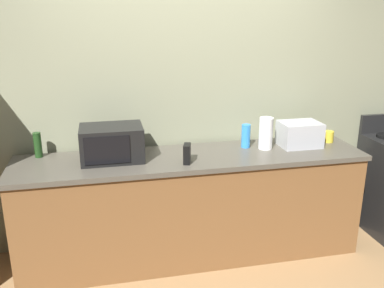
# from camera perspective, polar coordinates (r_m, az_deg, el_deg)

# --- Properties ---
(ground_plane) EXTENTS (8.00, 8.00, 0.00)m
(ground_plane) POSITION_cam_1_polar(r_m,az_deg,el_deg) (3.47, 1.48, -17.99)
(ground_plane) COLOR #A87F51
(back_wall) EXTENTS (6.40, 0.10, 2.70)m
(back_wall) POSITION_cam_1_polar(r_m,az_deg,el_deg) (3.67, -1.38, 7.12)
(back_wall) COLOR gray
(back_wall) RESTS_ON ground_plane
(counter_run) EXTENTS (2.84, 0.64, 0.90)m
(counter_run) POSITION_cam_1_polar(r_m,az_deg,el_deg) (3.57, 0.00, -8.41)
(counter_run) COLOR brown
(counter_run) RESTS_ON ground_plane
(microwave) EXTENTS (0.48, 0.35, 0.27)m
(microwave) POSITION_cam_1_polar(r_m,az_deg,el_deg) (3.33, -10.82, 0.11)
(microwave) COLOR black
(microwave) RESTS_ON counter_run
(toaster_oven) EXTENTS (0.34, 0.26, 0.21)m
(toaster_oven) POSITION_cam_1_polar(r_m,az_deg,el_deg) (3.73, 14.37, 1.30)
(toaster_oven) COLOR #B7BABF
(toaster_oven) RESTS_ON counter_run
(paper_towel_roll) EXTENTS (0.12, 0.12, 0.27)m
(paper_towel_roll) POSITION_cam_1_polar(r_m,az_deg,el_deg) (3.59, 9.97, 1.44)
(paper_towel_roll) COLOR white
(paper_towel_roll) RESTS_ON counter_run
(cordless_phone) EXTENTS (0.08, 0.12, 0.15)m
(cordless_phone) POSITION_cam_1_polar(r_m,az_deg,el_deg) (3.22, -0.69, -1.33)
(cordless_phone) COLOR black
(cordless_phone) RESTS_ON counter_run
(bottle_wine) EXTENTS (0.06, 0.06, 0.20)m
(bottle_wine) POSITION_cam_1_polar(r_m,az_deg,el_deg) (3.56, -20.17, -0.12)
(bottle_wine) COLOR #1E3F19
(bottle_wine) RESTS_ON counter_run
(bottle_spray_cleaner) EXTENTS (0.08, 0.08, 0.20)m
(bottle_spray_cleaner) POSITION_cam_1_polar(r_m,az_deg,el_deg) (3.61, 7.30, 1.09)
(bottle_spray_cleaner) COLOR #338CE5
(bottle_spray_cleaner) RESTS_ON counter_run
(mug_yellow) EXTENTS (0.08, 0.08, 0.10)m
(mug_yellow) POSITION_cam_1_polar(r_m,az_deg,el_deg) (3.93, 18.04, 0.96)
(mug_yellow) COLOR yellow
(mug_yellow) RESTS_ON counter_run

